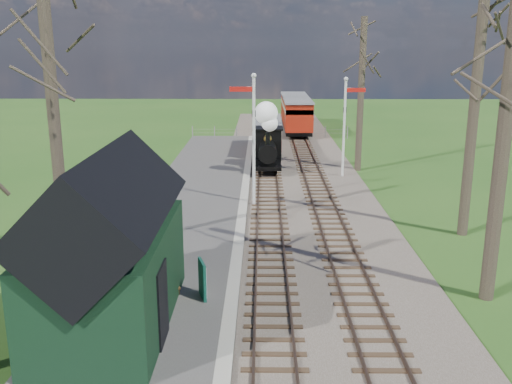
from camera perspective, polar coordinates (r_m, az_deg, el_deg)
The scene contains 18 objects.
distant_hills at distance 78.08m, azimuth 1.87°, elevation -3.04°, with size 114.40×48.00×22.02m.
ballast_bed at distance 32.90m, azimuth 3.43°, elevation 1.53°, with size 8.00×60.00×0.10m, color brown.
track_near at distance 32.85m, azimuth 1.17°, elevation 1.62°, with size 1.60×60.00×0.15m.
track_far at distance 32.97m, azimuth 5.69°, elevation 1.60°, with size 1.60×60.00×0.15m.
platform at distance 25.32m, azimuth -6.63°, elevation -2.45°, with size 5.00×44.00×0.20m, color #474442.
coping_strip at distance 25.13m, azimuth -1.42°, elevation -2.47°, with size 0.40×44.00×0.21m, color #B2AD9E.
station_shed at distance 15.47m, azimuth -14.41°, elevation -5.60°, with size 3.25×6.30×4.78m.
semaphore_near at distance 26.29m, azimuth -0.37°, elevation 6.16°, with size 1.22×0.24×6.22m.
semaphore_far at distance 32.61m, azimuth 8.97°, elevation 7.16°, with size 1.22×0.24×5.72m.
bare_trees at distance 20.30m, azimuth 5.33°, elevation 8.10°, with size 15.51×22.39×12.00m.
fence_line at distance 46.53m, azimuth 1.40°, elevation 6.04°, with size 12.60×0.08×1.00m.
locomotive at distance 33.72m, azimuth 1.15°, elevation 5.15°, with size 1.67×3.90×4.18m.
coach at distance 39.78m, azimuth 1.09°, elevation 5.86°, with size 1.95×6.68×2.05m.
red_carriage_a at distance 47.68m, azimuth 4.17°, elevation 7.55°, with size 2.30×5.71×2.43m.
red_carriage_b at distance 53.13m, azimuth 3.82°, elevation 8.29°, with size 2.30×5.71×2.43m.
sign_board at distance 17.03m, azimuth -5.37°, elevation -8.69°, with size 0.32×0.77×1.14m.
bench at distance 17.85m, azimuth -8.92°, elevation -8.47°, with size 0.82×1.34×0.74m.
person at distance 15.13m, azimuth -9.63°, elevation -11.67°, with size 0.47×0.31×1.29m, color black.
Camera 1 is at (-0.31, -10.00, 7.50)m, focal length 40.00 mm.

